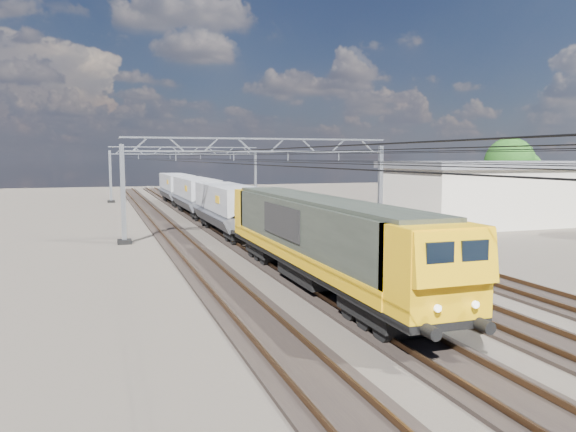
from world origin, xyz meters
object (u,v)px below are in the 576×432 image
object	(u,v)px
catenary_gantry_far	(186,171)
industrial_shed	(497,192)
locomotive	(317,235)
catenary_gantry_mid	(261,183)
hopper_wagon_third	(176,186)
hopper_wagon_mid	(196,193)
tree_far	(513,165)
hopper_wagon_lead	(228,205)

from	to	relation	value
catenary_gantry_far	industrial_shed	xyz separation A→B (m)	(22.00, -34.00, -1.18)
locomotive	catenary_gantry_mid	bearing A→B (deg)	82.76
locomotive	hopper_wagon_third	bearing A→B (deg)	90.00
catenary_gantry_mid	locomotive	bearing A→B (deg)	-97.24
catenary_gantry_mid	hopper_wagon_mid	size ratio (longest dim) A/B	1.53
catenary_gantry_far	tree_far	bearing A→B (deg)	-40.85
catenary_gantry_mid	hopper_wagon_lead	size ratio (longest dim) A/B	1.53
locomotive	industrial_shed	size ratio (longest dim) A/B	1.13
hopper_wagon_mid	tree_far	distance (m)	33.05
catenary_gantry_mid	industrial_shed	distance (m)	22.12
catenary_gantry_mid	tree_far	world-z (taller)	tree_far
catenary_gantry_far	hopper_wagon_lead	size ratio (longest dim) A/B	1.53
hopper_wagon_third	industrial_shed	world-z (taller)	industrial_shed
industrial_shed	tree_far	size ratio (longest dim) A/B	2.38
locomotive	industrial_shed	bearing A→B (deg)	36.49
catenary_gantry_far	locomotive	xyz separation A→B (m)	(-2.00, -51.75, -1.58)
catenary_gantry_far	hopper_wagon_third	distance (m)	6.23
industrial_shed	tree_far	bearing A→B (deg)	43.12
catenary_gantry_far	hopper_wagon_third	bearing A→B (deg)	-109.47
locomotive	hopper_wagon_third	xyz separation A→B (m)	(-0.00, 46.10, -0.09)
hopper_wagon_lead	hopper_wagon_mid	size ratio (longest dim) A/B	1.00
hopper_wagon_third	locomotive	bearing A→B (deg)	-90.00
tree_far	hopper_wagon_third	bearing A→B (deg)	147.54
industrial_shed	catenary_gantry_far	bearing A→B (deg)	122.91
locomotive	hopper_wagon_mid	bearing A→B (deg)	90.00
catenary_gantry_far	locomotive	size ratio (longest dim) A/B	0.94
catenary_gantry_mid	hopper_wagon_lead	xyz separation A→B (m)	(-2.00, 1.94, -1.67)
catenary_gantry_mid	hopper_wagon_third	distance (m)	30.45
industrial_shed	hopper_wagon_third	bearing A→B (deg)	130.26
catenary_gantry_far	hopper_wagon_lead	distance (m)	34.16
hopper_wagon_lead	industrial_shed	size ratio (longest dim) A/B	0.70
locomotive	hopper_wagon_lead	distance (m)	17.70
catenary_gantry_mid	locomotive	xyz separation A→B (m)	(-2.00, -15.75, -1.58)
locomotive	hopper_wagon_third	distance (m)	46.10
hopper_wagon_lead	tree_far	bearing A→B (deg)	13.65
locomotive	tree_far	distance (m)	41.28
hopper_wagon_lead	hopper_wagon_mid	xyz separation A→B (m)	(0.00, 14.20, 0.00)
tree_far	hopper_wagon_mid	bearing A→B (deg)	168.88
catenary_gantry_mid	locomotive	size ratio (longest dim) A/B	0.94
industrial_shed	hopper_wagon_lead	bearing A→B (deg)	-179.86
catenary_gantry_mid	catenary_gantry_far	size ratio (longest dim) A/B	1.00
industrial_shed	tree_far	world-z (taller)	tree_far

